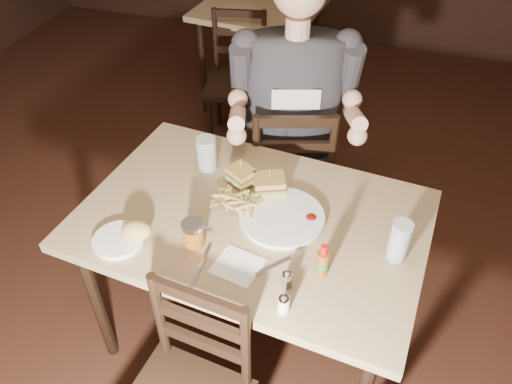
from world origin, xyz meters
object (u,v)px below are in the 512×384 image
(side_plate, at_px, (119,241))
(glass_left, at_px, (207,154))
(bg_chair_near, at_px, (237,84))
(bg_table, at_px, (261,17))
(hot_sauce, at_px, (323,260))
(chair_far, at_px, (289,172))
(diner, at_px, (295,86))
(bg_chair_far, at_px, (280,15))
(syrup_dispenser, at_px, (193,234))
(glass_right, at_px, (399,241))
(dinner_plate, at_px, (282,218))
(main_table, at_px, (252,230))

(side_plate, bearing_deg, glass_left, 73.04)
(bg_chair_near, bearing_deg, bg_table, 79.15)
(bg_chair_near, relative_size, side_plate, 4.87)
(glass_left, xyz_separation_m, hot_sauce, (0.57, -0.41, -0.01))
(chair_far, bearing_deg, diner, 90.00)
(diner, distance_m, glass_left, 0.51)
(glass_left, bearing_deg, bg_chair_far, 97.67)
(diner, xyz_separation_m, hot_sauce, (0.30, -0.82, -0.15))
(bg_chair_far, height_order, syrup_dispenser, bg_chair_far)
(bg_chair_far, distance_m, bg_chair_near, 1.10)
(bg_chair_near, height_order, glass_right, glass_right)
(bg_chair_far, distance_m, diner, 2.13)
(diner, height_order, glass_right, diner)
(dinner_plate, bearing_deg, bg_chair_far, 105.10)
(glass_right, xyz_separation_m, side_plate, (-0.95, -0.22, -0.07))
(diner, distance_m, glass_right, 0.87)
(hot_sauce, bearing_deg, dinner_plate, 132.92)
(side_plate, bearing_deg, hot_sauce, 6.00)
(bg_chair_near, distance_m, diner, 1.20)
(bg_table, distance_m, bg_chair_far, 0.58)
(diner, height_order, syrup_dispenser, diner)
(chair_far, xyz_separation_m, bg_chair_far, (-0.57, 1.93, 0.03))
(bg_table, height_order, glass_left, glass_left)
(chair_far, bearing_deg, glass_right, 110.05)
(dinner_plate, distance_m, syrup_dispenser, 0.34)
(glass_right, relative_size, side_plate, 0.89)
(side_plate, bearing_deg, dinner_plate, 28.23)
(hot_sauce, bearing_deg, bg_chair_near, 117.67)
(bg_table, relative_size, glass_right, 5.51)
(chair_far, relative_size, diner, 0.90)
(dinner_plate, xyz_separation_m, hot_sauce, (0.19, -0.21, 0.06))
(chair_far, relative_size, hot_sauce, 7.00)
(chair_far, bearing_deg, syrup_dispenser, 63.94)
(bg_chair_far, relative_size, dinner_plate, 3.11)
(main_table, height_order, side_plate, side_plate)
(bg_table, distance_m, glass_left, 1.88)
(side_plate, bearing_deg, bg_chair_near, 95.54)
(main_table, xyz_separation_m, diner, (0.00, 0.63, 0.29))
(main_table, bearing_deg, glass_right, -4.97)
(main_table, height_order, glass_left, glass_left)
(bg_chair_far, relative_size, diner, 0.95)
(main_table, bearing_deg, dinner_plate, 7.75)
(bg_chair_far, relative_size, side_plate, 5.44)
(bg_chair_near, relative_size, hot_sauce, 6.61)
(main_table, xyz_separation_m, syrup_dispenser, (-0.15, -0.20, 0.13))
(hot_sauce, bearing_deg, diner, 110.21)
(chair_far, distance_m, diner, 0.53)
(bg_table, relative_size, dinner_plate, 2.82)
(glass_right, bearing_deg, glass_left, 161.53)
(hot_sauce, distance_m, syrup_dispenser, 0.46)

